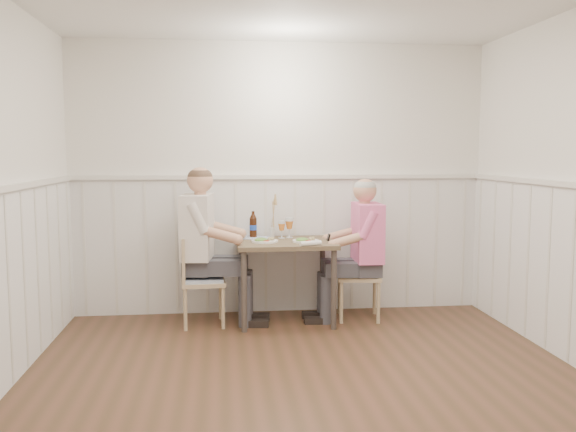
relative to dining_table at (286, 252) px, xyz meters
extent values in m
plane|color=#49331F|center=(-0.01, -1.84, -0.65)|extent=(4.50, 4.50, 0.00)
cube|color=white|center=(-0.01, 0.41, 0.65)|extent=(4.00, 0.04, 2.60)
cube|color=white|center=(-0.01, -4.09, 0.65)|extent=(4.00, 0.04, 2.60)
cube|color=silver|center=(-0.01, 0.39, 0.00)|extent=(3.98, 0.03, 1.30)
cube|color=silver|center=(-0.01, 0.38, 0.67)|extent=(3.98, 0.06, 0.04)
cube|color=brown|center=(0.00, 0.00, 0.08)|extent=(0.89, 0.70, 0.04)
cylinder|color=#3F3833|center=(-0.39, -0.30, -0.29)|extent=(0.05, 0.05, 0.71)
cylinder|color=#3F3833|center=(-0.39, 0.30, -0.29)|extent=(0.05, 0.05, 0.71)
cylinder|color=#3F3833|center=(0.39, -0.30, -0.29)|extent=(0.05, 0.05, 0.71)
cylinder|color=#3F3833|center=(0.39, 0.30, -0.29)|extent=(0.05, 0.05, 0.71)
cube|color=tan|center=(0.69, 0.02, -0.24)|extent=(0.45, 0.45, 0.04)
cube|color=#5C79A6|center=(0.69, 0.02, -0.21)|extent=(0.40, 0.40, 0.03)
cube|color=tan|center=(0.86, -0.01, -0.02)|extent=(0.09, 0.39, 0.41)
cylinder|color=tan|center=(0.83, -0.17, -0.45)|extent=(0.03, 0.03, 0.38)
cylinder|color=tan|center=(0.50, -0.12, -0.45)|extent=(0.03, 0.03, 0.38)
cylinder|color=tan|center=(0.88, 0.16, -0.45)|extent=(0.03, 0.03, 0.38)
cylinder|color=tan|center=(0.55, 0.21, -0.45)|extent=(0.03, 0.03, 0.38)
cube|color=tan|center=(-0.75, -0.03, -0.25)|extent=(0.41, 0.41, 0.04)
cube|color=#5C79A6|center=(-0.75, -0.03, -0.22)|extent=(0.37, 0.37, 0.03)
cube|color=tan|center=(-0.92, -0.04, -0.04)|extent=(0.05, 0.38, 0.40)
cylinder|color=tan|center=(-0.92, 0.12, -0.46)|extent=(0.03, 0.03, 0.37)
cylinder|color=tan|center=(-0.60, 0.14, -0.46)|extent=(0.03, 0.03, 0.37)
cylinder|color=tan|center=(-0.90, -0.21, -0.46)|extent=(0.03, 0.03, 0.37)
cylinder|color=tan|center=(-0.57, -0.18, -0.46)|extent=(0.03, 0.03, 0.37)
cube|color=#3F3F47|center=(0.74, -0.03, -0.43)|extent=(0.44, 0.40, 0.44)
cube|color=#3F3F47|center=(0.54, -0.02, -0.15)|extent=(0.42, 0.36, 0.13)
cube|color=pink|center=(0.74, -0.03, 0.18)|extent=(0.25, 0.43, 0.54)
sphere|color=tan|center=(0.74, -0.03, 0.56)|extent=(0.21, 0.21, 0.21)
sphere|color=#A5A5A0|center=(0.74, -0.03, 0.59)|extent=(0.20, 0.20, 0.20)
cube|color=black|center=(0.39, -0.02, 0.18)|extent=(0.02, 0.07, 0.13)
cube|color=#3F3F47|center=(-0.78, 0.01, -0.41)|extent=(0.51, 0.47, 0.47)
cube|color=#3F3F47|center=(-0.57, -0.01, -0.11)|extent=(0.48, 0.43, 0.14)
cube|color=beige|center=(-0.78, 0.01, 0.24)|extent=(0.31, 0.49, 0.58)
sphere|color=tan|center=(-0.78, 0.01, 0.66)|extent=(0.23, 0.23, 0.23)
sphere|color=#4C3828|center=(-0.78, 0.01, 0.69)|extent=(0.22, 0.22, 0.22)
cylinder|color=white|center=(0.18, -0.08, 0.11)|extent=(0.24, 0.24, 0.02)
ellipsoid|color=#3F722D|center=(0.14, -0.10, 0.14)|extent=(0.12, 0.10, 0.04)
sphere|color=tan|center=(0.23, -0.07, 0.14)|extent=(0.03, 0.03, 0.03)
cube|color=#8C4B4B|center=(0.19, -0.02, 0.12)|extent=(0.07, 0.04, 0.01)
cylinder|color=white|center=(0.24, -0.02, 0.13)|extent=(0.05, 0.05, 0.03)
cylinder|color=white|center=(-0.19, -0.04, 0.11)|extent=(0.24, 0.24, 0.02)
ellipsoid|color=#3F722D|center=(-0.23, -0.07, 0.14)|extent=(0.12, 0.10, 0.04)
sphere|color=tan|center=(-0.14, -0.03, 0.14)|extent=(0.03, 0.03, 0.03)
cylinder|color=silver|center=(0.06, 0.20, 0.11)|extent=(0.07, 0.07, 0.01)
cylinder|color=silver|center=(0.06, 0.20, 0.15)|extent=(0.01, 0.01, 0.09)
cone|color=orange|center=(0.06, 0.20, 0.23)|extent=(0.08, 0.08, 0.07)
cylinder|color=silver|center=(0.06, 0.20, 0.28)|extent=(0.08, 0.08, 0.03)
cylinder|color=silver|center=(-0.02, 0.17, 0.11)|extent=(0.06, 0.06, 0.01)
cylinder|color=silver|center=(-0.02, 0.17, 0.15)|extent=(0.01, 0.01, 0.07)
cone|color=orange|center=(-0.02, 0.17, 0.21)|extent=(0.07, 0.07, 0.07)
cylinder|color=silver|center=(-0.02, 0.17, 0.26)|extent=(0.07, 0.07, 0.03)
cylinder|color=black|center=(-0.28, 0.26, 0.19)|extent=(0.07, 0.07, 0.18)
cone|color=black|center=(-0.28, 0.26, 0.31)|extent=(0.07, 0.07, 0.04)
cylinder|color=black|center=(-0.28, 0.26, 0.34)|extent=(0.03, 0.03, 0.03)
cylinder|color=#1F45B1|center=(-0.28, 0.26, 0.20)|extent=(0.07, 0.07, 0.05)
cylinder|color=white|center=(0.19, -0.30, 0.12)|extent=(0.20, 0.09, 0.04)
cylinder|color=silver|center=(-0.10, 0.27, 0.15)|extent=(0.05, 0.05, 0.09)
cylinder|color=tan|center=(-0.10, 0.27, 0.31)|extent=(0.03, 0.03, 0.29)
cone|color=tan|center=(-0.10, 0.27, 0.49)|extent=(0.04, 0.04, 0.10)
cube|color=#5C79A6|center=(-0.29, 0.23, 0.11)|extent=(0.37, 0.34, 0.01)
camera|label=1|loc=(-0.58, -5.47, 0.91)|focal=38.00mm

